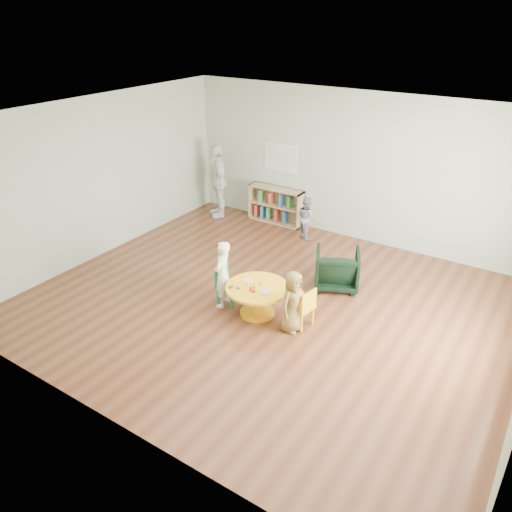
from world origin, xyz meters
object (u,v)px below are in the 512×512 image
at_px(toddler, 307,218).
at_px(child_right, 293,302).
at_px(activity_table, 257,295).
at_px(kid_chair_right, 303,307).
at_px(armchair, 337,269).
at_px(child_left, 222,274).
at_px(bookshelf, 276,205).
at_px(adult_caretaker, 218,181).
at_px(kid_chair_left, 227,284).

bearing_deg(toddler, child_right, 147.96).
bearing_deg(toddler, activity_table, 137.11).
height_order(kid_chair_right, armchair, armchair).
bearing_deg(kid_chair_right, child_left, 107.48).
distance_m(bookshelf, adult_caretaker, 1.34).
bearing_deg(kid_chair_left, toddler, -177.72).
bearing_deg(bookshelf, kid_chair_left, -71.82).
height_order(activity_table, kid_chair_left, kid_chair_left).
bearing_deg(toddler, bookshelf, 11.10).
relative_size(armchair, adult_caretaker, 0.45).
height_order(child_right, adult_caretaker, adult_caretaker).
distance_m(bookshelf, child_right, 3.95).
relative_size(activity_table, child_right, 1.01).
bearing_deg(adult_caretaker, child_left, -10.17).
xyz_separation_m(armchair, child_left, (-1.21, -1.45, 0.21)).
bearing_deg(bookshelf, toddler, -22.36).
relative_size(activity_table, bookshelf, 0.77).
height_order(bookshelf, child_right, child_right).
height_order(bookshelf, toddler, toddler).
relative_size(armchair, toddler, 0.84).
bearing_deg(activity_table, toddler, 103.66).
height_order(child_left, child_right, child_left).
bearing_deg(bookshelf, activity_table, -63.29).
bearing_deg(activity_table, kid_chair_right, 7.57).
xyz_separation_m(kid_chair_left, toddler, (-0.12, 2.79, 0.10)).
height_order(kid_chair_left, child_right, child_right).
bearing_deg(bookshelf, kid_chair_right, -53.24).
height_order(kid_chair_left, kid_chair_right, kid_chair_left).
bearing_deg(armchair, bookshelf, -63.80).
bearing_deg(kid_chair_left, adult_caretaker, -141.18).
distance_m(kid_chair_left, child_left, 0.22).
distance_m(armchair, toddler, 1.94).
relative_size(kid_chair_right, adult_caretaker, 0.38).
bearing_deg(adult_caretaker, activity_table, -3.02).
distance_m(activity_table, child_left, 0.62).
distance_m(activity_table, kid_chair_right, 0.71).
relative_size(activity_table, kid_chair_left, 1.55).
height_order(bookshelf, adult_caretaker, adult_caretaker).
xyz_separation_m(activity_table, armchair, (0.63, 1.38, -0.00)).
relative_size(bookshelf, adult_caretaker, 0.77).
height_order(child_right, toddler, child_right).
distance_m(toddler, adult_caretaker, 2.17).
xyz_separation_m(child_left, child_right, (1.20, 0.00, -0.07)).
bearing_deg(adult_caretaker, child_right, 2.04).
bearing_deg(armchair, child_left, 25.40).
xyz_separation_m(bookshelf, armchair, (2.23, -1.80, -0.05)).
distance_m(activity_table, child_right, 0.65).
xyz_separation_m(kid_chair_right, child_left, (-1.28, -0.16, 0.21)).
relative_size(activity_table, child_left, 0.88).
relative_size(activity_table, toddler, 1.11).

